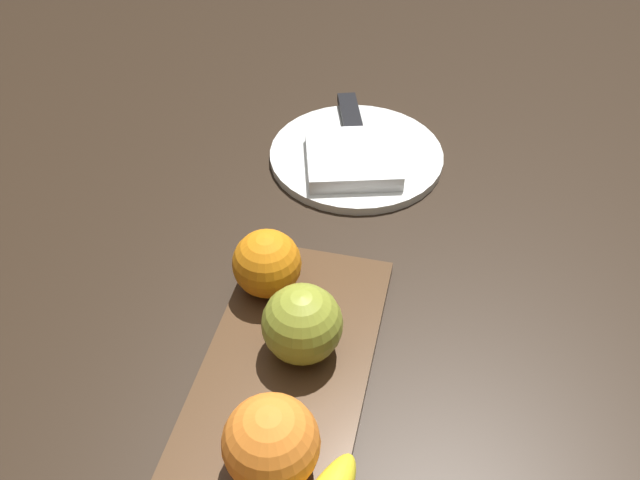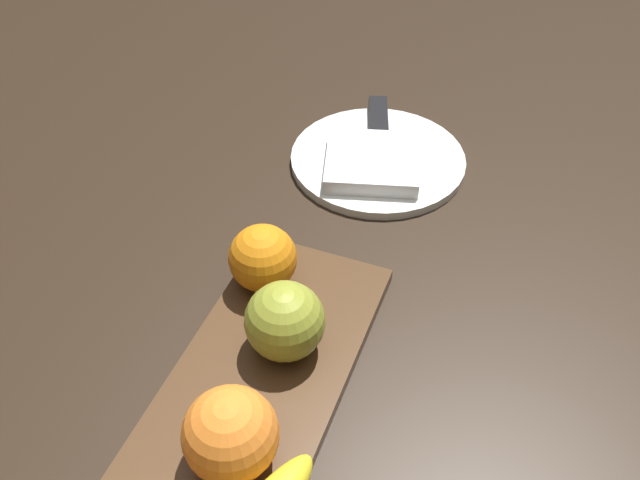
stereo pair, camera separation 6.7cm
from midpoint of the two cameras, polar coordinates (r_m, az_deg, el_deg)
ground_plane at (r=0.60m, az=-0.99°, el=-13.67°), size 2.40×2.40×0.00m
fruit_tray at (r=0.58m, az=-3.84°, el=-15.51°), size 0.42×0.15×0.01m
apple at (r=0.59m, az=0.27°, el=-7.02°), size 0.07×0.07×0.07m
orange_near_apple at (r=0.65m, az=-1.90°, el=-1.68°), size 0.07×0.07×0.07m
orange_center at (r=0.53m, az=-3.54°, el=-16.32°), size 0.07×0.07×0.07m
dinner_plate at (r=0.84m, az=7.17°, el=6.66°), size 0.21×0.21×0.01m
folded_napkin at (r=0.81m, az=6.75°, el=6.44°), size 0.13×0.13×0.02m
knife at (r=0.88m, az=7.15°, el=9.42°), size 0.18×0.08×0.01m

